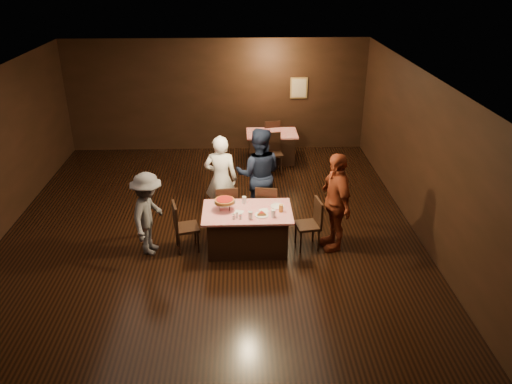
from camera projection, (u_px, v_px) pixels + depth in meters
room at (205, 133)px, 8.58m from camera, size 10.00×10.04×3.02m
main_table at (247, 230)px, 9.08m from camera, size 1.60×1.00×0.77m
back_table at (272, 147)px, 13.01m from camera, size 1.30×0.90×0.77m
chair_far_left at (226, 207)px, 9.71m from camera, size 0.48×0.48×0.95m
chair_far_right at (267, 206)px, 9.73m from camera, size 0.48×0.48×0.95m
chair_end_left at (187, 226)px, 9.01m from camera, size 0.51×0.51×0.95m
chair_end_right at (308, 224)px, 9.08m from camera, size 0.48×0.48×0.95m
chair_back_near at (274, 153)px, 12.34m from camera, size 0.47×0.47×0.95m
chair_back_far at (270, 136)px, 13.51m from camera, size 0.50×0.50×0.95m
diner_white_jacket at (221, 179)px, 9.86m from camera, size 0.70×0.50×1.80m
diner_navy_hoodie at (259, 174)px, 9.93m from camera, size 0.99×0.80×1.92m
diner_grey_knit at (148, 214)px, 8.81m from camera, size 0.76×1.10×1.55m
diner_red_shirt at (335, 202)px, 8.90m from camera, size 0.67×1.15×1.85m
pizza_stand at (225, 201)px, 8.87m from camera, size 0.38×0.38×0.22m
plate_with_slice at (262, 214)px, 8.75m from camera, size 0.25×0.25×0.06m
plate_empty at (277, 206)px, 9.07m from camera, size 0.25×0.25×0.01m
glass_front_left at (250, 215)px, 8.62m from camera, size 0.08×0.08×0.14m
glass_front_right at (273, 214)px, 8.67m from camera, size 0.08×0.08×0.14m
glass_amber at (281, 208)px, 8.86m from camera, size 0.08×0.08×0.14m
glass_back at (244, 200)px, 9.15m from camera, size 0.08×0.08×0.14m
condiments at (237, 216)px, 8.63m from camera, size 0.17×0.10×0.09m
napkin_center at (264, 211)px, 8.92m from camera, size 0.19×0.19×0.01m
napkin_left at (239, 212)px, 8.86m from camera, size 0.21×0.21×0.01m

